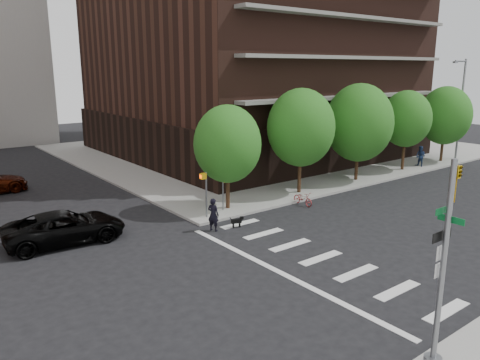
{
  "coord_description": "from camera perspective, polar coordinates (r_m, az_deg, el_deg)",
  "views": [
    {
      "loc": [
        -11.95,
        -13.41,
        8.41
      ],
      "look_at": [
        3.0,
        6.0,
        2.5
      ],
      "focal_mm": 35.0,
      "sensor_mm": 36.0,
      "label": 1
    }
  ],
  "objects": [
    {
      "name": "ground",
      "position": [
        19.84,
        3.79,
        -11.56
      ],
      "size": [
        120.0,
        120.0,
        0.0
      ],
      "primitive_type": "plane",
      "color": "black",
      "rests_on": "ground"
    },
    {
      "name": "sidewalk_ne",
      "position": [
        49.85,
        3.67,
        3.91
      ],
      "size": [
        39.0,
        33.0,
        0.15
      ],
      "primitive_type": "cube",
      "color": "gray",
      "rests_on": "ground"
    },
    {
      "name": "crosswalk",
      "position": [
        21.24,
        8.34,
        -9.91
      ],
      "size": [
        3.85,
        13.0,
        0.01
      ],
      "color": "silver",
      "rests_on": "ground"
    },
    {
      "name": "tree_a",
      "position": [
        27.45,
        -1.54,
        4.41
      ],
      "size": [
        4.0,
        4.0,
        5.9
      ],
      "color": "#301E11",
      "rests_on": "sidewalk_ne"
    },
    {
      "name": "tree_b",
      "position": [
        31.26,
        7.43,
        6.34
      ],
      "size": [
        4.5,
        4.5,
        6.65
      ],
      "color": "#301E11",
      "rests_on": "sidewalk_ne"
    },
    {
      "name": "tree_c",
      "position": [
        35.74,
        14.31,
        6.78
      ],
      "size": [
        5.0,
        5.0,
        6.8
      ],
      "color": "#301E11",
      "rests_on": "sidewalk_ne"
    },
    {
      "name": "tree_d",
      "position": [
        40.61,
        19.61,
        7.04
      ],
      "size": [
        4.0,
        4.0,
        6.2
      ],
      "color": "#301E11",
      "rests_on": "sidewalk_ne"
    },
    {
      "name": "tree_e",
      "position": [
        45.76,
        23.75,
        7.21
      ],
      "size": [
        4.5,
        4.5,
        6.35
      ],
      "color": "#301E11",
      "rests_on": "sidewalk_ne"
    },
    {
      "name": "traffic_signal",
      "position": [
        14.13,
        23.35,
        -11.47
      ],
      "size": [
        0.9,
        0.75,
        6.0
      ],
      "color": "slate",
      "rests_on": "sidewalk_s"
    },
    {
      "name": "pedestrian_signal",
      "position": [
        26.49,
        -3.71,
        -0.8
      ],
      "size": [
        2.18,
        0.67,
        2.6
      ],
      "color": "slate",
      "rests_on": "sidewalk_ne"
    },
    {
      "name": "streetlamp",
      "position": [
        47.14,
        25.28,
        8.49
      ],
      "size": [
        2.14,
        0.22,
        9.0
      ],
      "color": "slate",
      "rests_on": "sidewalk_ne"
    },
    {
      "name": "parked_car_black",
      "position": [
        24.54,
        -20.53,
        -5.42
      ],
      "size": [
        3.06,
        5.89,
        1.59
      ],
      "primitive_type": "imported",
      "rotation": [
        0.0,
        0.0,
        1.49
      ],
      "color": "black",
      "rests_on": "ground"
    },
    {
      "name": "scooter",
      "position": [
        29.55,
        7.68,
        -2.24
      ],
      "size": [
        0.64,
        1.65,
        0.86
      ],
      "primitive_type": "imported",
      "rotation": [
        0.0,
        0.0,
        -0.05
      ],
      "color": "#9E2B2F",
      "rests_on": "ground"
    },
    {
      "name": "dog_walker",
      "position": [
        24.64,
        -3.27,
        -4.24
      ],
      "size": [
        0.77,
        0.66,
        1.77
      ],
      "primitive_type": "imported",
      "rotation": [
        0.0,
        0.0,
        2.0
      ],
      "color": "black",
      "rests_on": "ground"
    },
    {
      "name": "dog",
      "position": [
        25.28,
        -0.35,
        -5.01
      ],
      "size": [
        0.69,
        0.34,
        0.57
      ],
      "rotation": [
        0.0,
        0.0,
        -0.29
      ],
      "color": "black",
      "rests_on": "ground"
    },
    {
      "name": "pedestrian_far",
      "position": [
        42.83,
        21.15,
        2.71
      ],
      "size": [
        0.9,
        0.73,
        1.75
      ],
      "primitive_type": "imported",
      "rotation": [
        0.0,
        0.0,
        -1.65
      ],
      "color": "navy",
      "rests_on": "sidewalk_ne"
    }
  ]
}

